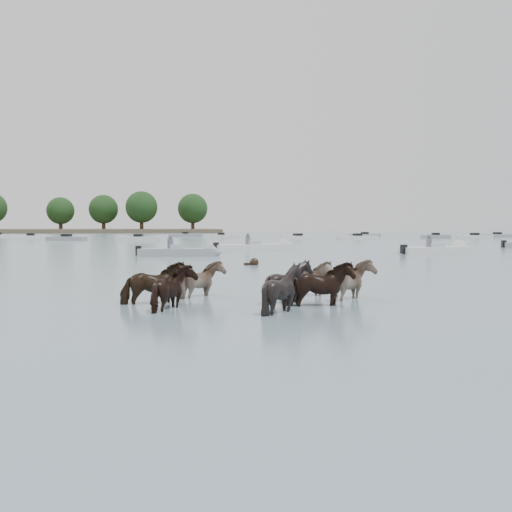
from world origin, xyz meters
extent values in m
plane|color=slate|center=(0.00, 0.00, 0.00)|extent=(400.00, 400.00, 0.00)
imported|color=black|center=(-0.84, 2.32, 0.39)|extent=(1.66, 1.03, 1.30)
imported|color=#816757|center=(0.40, 3.51, 0.35)|extent=(1.35, 1.46, 1.22)
imported|color=black|center=(2.46, 2.18, 0.40)|extent=(1.41, 1.31, 1.32)
imported|color=#7E6455|center=(3.16, 3.55, 0.35)|extent=(1.58, 1.02, 1.23)
imported|color=black|center=(-0.30, 1.34, 0.37)|extent=(1.07, 1.25, 1.26)
imported|color=black|center=(2.03, 0.63, 0.40)|extent=(1.32, 1.20, 1.33)
imported|color=black|center=(3.03, 1.40, 0.40)|extent=(1.60, 0.76, 1.33)
imported|color=#9F876C|center=(4.19, 2.41, 0.38)|extent=(1.49, 1.60, 1.30)
sphere|color=black|center=(3.28, 15.85, 0.12)|extent=(0.44, 0.44, 0.44)
cube|color=black|center=(3.03, 15.85, 0.02)|extent=(0.50, 0.22, 0.18)
cube|color=gray|center=(-0.50, 24.47, 0.20)|extent=(4.76, 1.79, 0.55)
cone|color=gray|center=(1.85, 24.37, 0.20)|extent=(0.96, 1.64, 1.60)
cube|color=#99ADB7|center=(-0.50, 24.47, 0.55)|extent=(0.85, 1.15, 0.35)
cube|color=black|center=(-2.85, 24.57, 0.35)|extent=(0.36, 0.36, 0.60)
cylinder|color=#595966|center=(-0.90, 24.47, 0.75)|extent=(0.36, 0.36, 0.70)
sphere|color=#595966|center=(-0.90, 24.47, 1.20)|extent=(0.24, 0.24, 0.24)
cube|color=silver|center=(5.22, 32.30, 0.20)|extent=(6.28, 3.37, 0.55)
cone|color=silver|center=(8.12, 33.22, 0.20)|extent=(1.34, 1.80, 1.60)
cube|color=#99ADB7|center=(5.22, 32.30, 0.55)|extent=(1.10, 1.31, 0.35)
cube|color=black|center=(2.32, 31.37, 0.35)|extent=(0.44, 0.44, 0.60)
cylinder|color=#595966|center=(4.82, 32.30, 0.75)|extent=(0.36, 0.36, 0.70)
sphere|color=#595966|center=(4.82, 32.30, 1.20)|extent=(0.24, 0.24, 0.24)
cube|color=silver|center=(16.65, 25.19, 0.20)|extent=(5.02, 2.51, 0.55)
cone|color=silver|center=(19.00, 25.66, 0.20)|extent=(1.20, 1.75, 1.60)
cube|color=#99ADB7|center=(16.65, 25.19, 0.55)|extent=(1.00, 1.26, 0.35)
cube|color=black|center=(14.30, 24.71, 0.35)|extent=(0.41, 0.41, 0.60)
cylinder|color=#595966|center=(16.25, 25.19, 0.75)|extent=(0.36, 0.36, 0.70)
sphere|color=#595966|center=(16.25, 25.19, 1.20)|extent=(0.24, 0.24, 0.24)
cube|color=black|center=(27.13, 34.60, 0.35)|extent=(0.41, 0.41, 0.60)
cube|color=silver|center=(-21.13, 71.84, 0.22)|extent=(5.72, 3.21, 0.60)
cube|color=black|center=(-21.13, 71.84, 0.60)|extent=(1.27, 1.27, 0.50)
cube|color=gray|center=(-14.78, 64.11, 0.22)|extent=(5.26, 3.17, 0.60)
cube|color=black|center=(-14.78, 64.11, 0.60)|extent=(1.29, 1.29, 0.50)
cube|color=silver|center=(-5.68, 62.05, 0.22)|extent=(5.56, 2.46, 0.60)
cube|color=black|center=(-5.68, 62.05, 0.60)|extent=(1.17, 1.17, 0.50)
cube|color=gray|center=(0.34, 87.90, 0.22)|extent=(5.79, 2.14, 0.60)
cube|color=black|center=(0.34, 87.90, 0.60)|extent=(1.11, 1.11, 0.50)
cube|color=silver|center=(5.64, 75.48, 0.22)|extent=(5.46, 2.05, 0.60)
cube|color=black|center=(5.64, 75.48, 0.60)|extent=(1.10, 1.10, 0.50)
cube|color=silver|center=(15.46, 65.81, 0.22)|extent=(5.17, 3.31, 0.60)
cube|color=black|center=(15.46, 65.81, 0.60)|extent=(1.31, 1.31, 0.50)
cube|color=silver|center=(23.44, 64.48, 0.22)|extent=(5.78, 2.20, 0.60)
cube|color=black|center=(23.44, 64.48, 0.60)|extent=(1.12, 1.12, 0.50)
cube|color=gray|center=(29.75, 80.93, 0.22)|extent=(5.24, 2.23, 0.60)
cube|color=black|center=(29.75, 80.93, 0.60)|extent=(1.14, 1.14, 0.50)
cube|color=gray|center=(37.26, 70.36, 0.22)|extent=(4.37, 2.19, 0.60)
cube|color=black|center=(37.26, 70.36, 0.60)|extent=(1.16, 1.16, 0.50)
cube|color=silver|center=(42.20, 68.07, 0.22)|extent=(5.05, 1.61, 0.60)
cube|color=black|center=(42.20, 68.07, 0.60)|extent=(1.02, 1.02, 0.50)
cube|color=gray|center=(50.62, 76.56, 0.22)|extent=(6.01, 2.78, 0.60)
cube|color=black|center=(50.62, 76.56, 0.60)|extent=(1.20, 1.20, 0.50)
cylinder|color=#382619|center=(-32.67, 149.17, 1.64)|extent=(1.00, 1.00, 3.27)
sphere|color=black|center=(-32.67, 149.17, 5.91)|extent=(7.27, 7.27, 7.27)
cylinder|color=#382619|center=(-21.46, 149.58, 1.76)|extent=(1.00, 1.00, 3.53)
sphere|color=black|center=(-21.46, 149.58, 6.37)|extent=(7.83, 7.83, 7.83)
cylinder|color=#382619|center=(-10.99, 145.06, 1.90)|extent=(1.00, 1.00, 3.79)
sphere|color=black|center=(-10.99, 145.06, 6.85)|extent=(8.43, 8.43, 8.43)
cylinder|color=#382619|center=(2.63, 149.39, 1.84)|extent=(1.00, 1.00, 3.69)
sphere|color=black|center=(2.63, 149.39, 6.65)|extent=(8.19, 8.19, 8.19)
camera|label=1|loc=(-0.13, -11.78, 1.89)|focal=40.63mm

